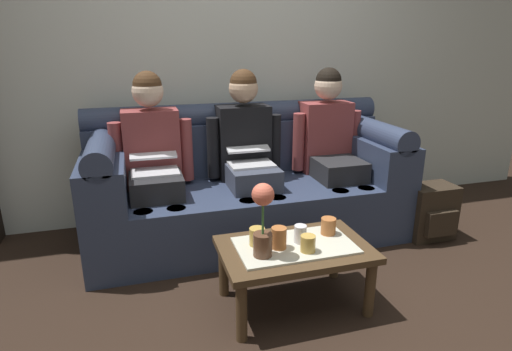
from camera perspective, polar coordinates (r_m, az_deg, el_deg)
ground_plane at (r=2.32m, az=7.01°, el=-19.72°), size 14.00×14.00×0.00m
back_wall_patterned at (r=3.46m, az=-3.75°, el=18.50°), size 6.00×0.12×2.90m
couch at (r=3.12m, az=-1.18°, el=-1.58°), size 2.26×0.88×0.96m
person_left at (r=2.94m, az=-13.80°, el=2.54°), size 0.56×0.67×1.22m
person_middle at (r=3.03m, az=-1.20°, el=3.54°), size 0.56×0.67×1.22m
person_right at (r=3.27m, az=10.13°, el=4.30°), size 0.56×0.67×1.22m
coffee_table at (r=2.31m, az=5.27°, el=-10.66°), size 0.80×0.51×0.37m
flower_vase at (r=2.07m, az=0.94°, el=-5.76°), size 0.11×0.11×0.39m
cup_near_left at (r=2.24m, az=0.15°, el=-8.30°), size 0.08×0.08×0.10m
cup_near_right at (r=2.28m, az=6.05°, el=-7.92°), size 0.07×0.07×0.10m
cup_far_center at (r=2.20m, az=7.08°, el=-9.16°), size 0.08×0.08×0.09m
cup_far_left at (r=2.21m, az=3.13°, el=-8.47°), size 0.08×0.08×0.11m
cup_far_right at (r=2.40m, az=9.82°, el=-6.80°), size 0.08×0.08×0.09m
backpack_right at (r=3.37m, az=22.62°, el=-4.61°), size 0.35×0.27×0.40m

